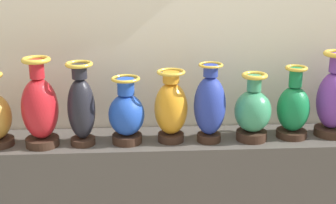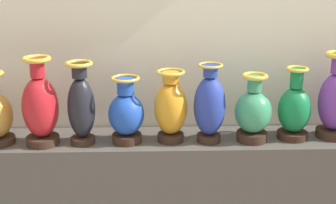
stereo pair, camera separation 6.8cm
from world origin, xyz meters
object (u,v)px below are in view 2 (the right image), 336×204
vase_onyx (81,106)px  vase_sapphire (126,114)px  vase_jade (253,112)px  vase_violet (335,101)px  vase_amber (171,108)px  vase_cobalt (210,106)px  vase_crimson (40,107)px  vase_emerald (294,110)px

vase_onyx → vase_sapphire: vase_onyx is taller
vase_jade → vase_violet: vase_violet is taller
vase_sapphire → vase_violet: size_ratio=0.76×
vase_amber → vase_violet: size_ratio=0.82×
vase_amber → vase_cobalt: bearing=-4.2°
vase_crimson → vase_violet: 1.42m
vase_crimson → vase_cobalt: (0.80, 0.01, -0.00)m
vase_sapphire → vase_jade: 0.61m
vase_amber → vase_violet: (0.80, 0.03, 0.02)m
vase_sapphire → vase_emerald: bearing=1.8°
vase_violet → vase_cobalt: bearing=-176.1°
vase_jade → vase_crimson: bearing=-179.1°
vase_cobalt → vase_jade: 0.21m
vase_amber → vase_sapphire: bearing=-177.8°
vase_onyx → vase_amber: vase_onyx is taller
vase_sapphire → vase_onyx: bearing=-177.2°
vase_onyx → vase_emerald: 1.02m
vase_sapphire → vase_amber: (0.21, 0.01, 0.02)m
vase_sapphire → vase_violet: (1.02, 0.04, 0.04)m
vase_crimson → vase_amber: 0.61m
vase_amber → vase_emerald: bearing=1.6°
vase_amber → vase_emerald: size_ratio=0.98×
vase_amber → vase_onyx: bearing=-177.5°
vase_crimson → vase_sapphire: 0.40m
vase_emerald → vase_sapphire: bearing=-178.2°
vase_violet → vase_crimson: bearing=-177.9°
vase_crimson → vase_amber: bearing=2.2°
vase_jade → vase_sapphire: bearing=-180.0°
vase_onyx → vase_sapphire: (0.21, 0.01, -0.04)m
vase_emerald → vase_cobalt: bearing=-175.9°
vase_onyx → vase_jade: 0.82m
vase_cobalt → vase_amber: bearing=175.8°
vase_onyx → vase_jade: size_ratio=1.20×
vase_onyx → vase_amber: 0.42m
vase_crimson → vase_emerald: (1.21, 0.04, -0.04)m
vase_crimson → vase_emerald: 1.21m
vase_onyx → vase_violet: size_ratio=0.94×
vase_sapphire → vase_cobalt: bearing=-0.7°
vase_amber → vase_emerald: (0.60, 0.02, -0.02)m
vase_cobalt → vase_emerald: size_ratio=1.07×
vase_amber → vase_crimson: bearing=-177.8°
vase_cobalt → vase_jade: bearing=1.5°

